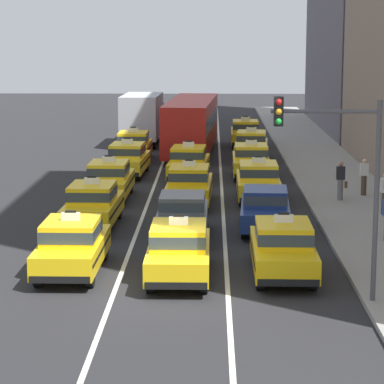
# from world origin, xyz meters

# --- Properties ---
(ground_plane) EXTENTS (160.00, 160.00, 0.00)m
(ground_plane) POSITION_xyz_m (0.00, 0.00, 0.00)
(ground_plane) COLOR #232326
(lane_stripe_left_center) EXTENTS (0.14, 80.00, 0.01)m
(lane_stripe_left_center) POSITION_xyz_m (-1.60, 20.00, 0.00)
(lane_stripe_left_center) COLOR silver
(lane_stripe_left_center) RESTS_ON ground
(lane_stripe_center_right) EXTENTS (0.14, 80.00, 0.01)m
(lane_stripe_center_right) POSITION_xyz_m (1.60, 20.00, 0.00)
(lane_stripe_center_right) COLOR silver
(lane_stripe_center_right) RESTS_ON ground
(sidewalk_curb) EXTENTS (4.00, 90.00, 0.15)m
(sidewalk_curb) POSITION_xyz_m (7.20, 15.00, 0.07)
(sidewalk_curb) COLOR gray
(sidewalk_curb) RESTS_ON ground
(taxi_left_nearest) EXTENTS (1.85, 4.57, 1.96)m
(taxi_left_nearest) POSITION_xyz_m (-3.08, 1.86, 0.88)
(taxi_left_nearest) COLOR black
(taxi_left_nearest) RESTS_ON ground
(taxi_left_second) EXTENTS (1.93, 4.60, 1.96)m
(taxi_left_second) POSITION_xyz_m (-3.31, 8.21, 0.88)
(taxi_left_second) COLOR black
(taxi_left_second) RESTS_ON ground
(taxi_left_third) EXTENTS (1.86, 4.58, 1.96)m
(taxi_left_third) POSITION_xyz_m (-3.34, 13.81, 0.88)
(taxi_left_third) COLOR black
(taxi_left_third) RESTS_ON ground
(taxi_left_fourth) EXTENTS (2.00, 4.63, 1.96)m
(taxi_left_fourth) POSITION_xyz_m (-3.13, 20.15, 0.88)
(taxi_left_fourth) COLOR black
(taxi_left_fourth) RESTS_ON ground
(taxi_left_fifth) EXTENTS (1.85, 4.57, 1.96)m
(taxi_left_fifth) POSITION_xyz_m (-3.29, 25.35, 0.88)
(taxi_left_fifth) COLOR black
(taxi_left_fifth) RESTS_ON ground
(box_truck_left_sixth) EXTENTS (2.47, 7.03, 3.27)m
(box_truck_left_sixth) POSITION_xyz_m (-3.32, 32.82, 1.78)
(box_truck_left_sixth) COLOR black
(box_truck_left_sixth) RESTS_ON ground
(taxi_center_nearest) EXTENTS (1.83, 4.56, 1.96)m
(taxi_center_nearest) POSITION_xyz_m (0.17, 1.34, 0.88)
(taxi_center_nearest) COLOR black
(taxi_center_nearest) RESTS_ON ground
(sedan_center_second) EXTENTS (1.81, 4.32, 1.58)m
(sedan_center_second) POSITION_xyz_m (0.10, 6.62, 0.85)
(sedan_center_second) COLOR black
(sedan_center_second) RESTS_ON ground
(taxi_center_third) EXTENTS (1.95, 4.61, 1.96)m
(taxi_center_third) POSITION_xyz_m (0.19, 12.61, 0.88)
(taxi_center_third) COLOR black
(taxi_center_third) RESTS_ON ground
(taxi_center_fourth) EXTENTS (2.07, 4.66, 1.96)m
(taxi_center_fourth) POSITION_xyz_m (-0.01, 19.00, 0.88)
(taxi_center_fourth) COLOR black
(taxi_center_fourth) RESTS_ON ground
(bus_center_fifth) EXTENTS (3.18, 11.33, 3.22)m
(bus_center_fifth) POSITION_xyz_m (-0.10, 28.53, 1.82)
(bus_center_fifth) COLOR black
(bus_center_fifth) RESTS_ON ground
(taxi_right_nearest) EXTENTS (1.85, 4.57, 1.96)m
(taxi_right_nearest) POSITION_xyz_m (3.27, 1.71, 0.88)
(taxi_right_nearest) COLOR black
(taxi_right_nearest) RESTS_ON ground
(sedan_right_second) EXTENTS (1.98, 4.39, 1.58)m
(sedan_right_second) POSITION_xyz_m (3.10, 7.83, 0.85)
(sedan_right_second) COLOR black
(sedan_right_second) RESTS_ON ground
(taxi_right_third) EXTENTS (1.86, 4.57, 1.96)m
(taxi_right_third) POSITION_xyz_m (3.15, 13.68, 0.88)
(taxi_right_third) COLOR black
(taxi_right_third) RESTS_ON ground
(taxi_right_fourth) EXTENTS (1.86, 4.58, 1.96)m
(taxi_right_fourth) POSITION_xyz_m (3.10, 19.86, 0.88)
(taxi_right_fourth) COLOR black
(taxi_right_fourth) RESTS_ON ground
(taxi_right_fifth) EXTENTS (2.11, 4.67, 1.96)m
(taxi_right_fifth) POSITION_xyz_m (3.38, 25.77, 0.88)
(taxi_right_fifth) COLOR black
(taxi_right_fifth) RESTS_ON ground
(taxi_right_sixth) EXTENTS (1.88, 4.59, 1.96)m
(taxi_right_sixth) POSITION_xyz_m (3.26, 31.93, 0.88)
(taxi_right_sixth) COLOR black
(taxi_right_sixth) RESTS_ON ground
(pedestrian_near_crosswalk) EXTENTS (0.47, 0.24, 1.66)m
(pedestrian_near_crosswalk) POSITION_xyz_m (6.62, 13.07, 0.98)
(pedestrian_near_crosswalk) COLOR slate
(pedestrian_near_crosswalk) RESTS_ON sidewalk_curb
(pedestrian_trailing) EXTENTS (0.36, 0.24, 1.61)m
(pedestrian_trailing) POSITION_xyz_m (7.80, 14.23, 0.97)
(pedestrian_trailing) COLOR #473828
(pedestrian_trailing) RESTS_ON sidewalk_curb
(traffic_light_pole) EXTENTS (2.87, 0.33, 5.58)m
(traffic_light_pole) POSITION_xyz_m (4.49, -1.17, 3.82)
(traffic_light_pole) COLOR #47474C
(traffic_light_pole) RESTS_ON ground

